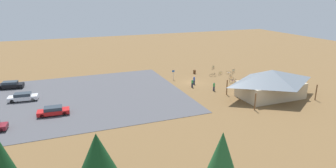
{
  "coord_description": "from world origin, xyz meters",
  "views": [
    {
      "loc": [
        26.43,
        52.99,
        17.58
      ],
      "look_at": [
        6.64,
        2.69,
        1.2
      ],
      "focal_mm": 31.25,
      "sensor_mm": 36.0,
      "label": 1
    }
  ],
  "objects_px": {
    "car_red_by_curb": "(53,111)",
    "pine_far_east": "(98,157)",
    "bicycle_white_front_row": "(229,73)",
    "bicycle_green_near_sign": "(213,68)",
    "car_black_front_row": "(10,85)",
    "bike_pavilion": "(271,82)",
    "bicycle_orange_lone_west": "(231,78)",
    "car_white_second_row": "(23,97)",
    "bicycle_yellow_edge_south": "(220,73)",
    "bicycle_black_lone_east": "(213,75)",
    "visitor_near_lot": "(194,80)",
    "bicycle_purple_yard_front": "(233,81)",
    "bicycle_red_by_bin": "(243,80)",
    "bicycle_teal_yard_center": "(233,71)",
    "lot_sign": "(173,73)",
    "trash_bin": "(194,72)",
    "visitor_by_pavilion": "(214,86)",
    "pine_west": "(222,158)",
    "visitor_at_bikes": "(192,83)"
  },
  "relations": [
    {
      "from": "bicycle_purple_yard_front",
      "to": "bicycle_orange_lone_west",
      "type": "height_order",
      "value": "bicycle_purple_yard_front"
    },
    {
      "from": "bike_pavilion",
      "to": "car_black_front_row",
      "type": "height_order",
      "value": "bike_pavilion"
    },
    {
      "from": "bike_pavilion",
      "to": "lot_sign",
      "type": "height_order",
      "value": "bike_pavilion"
    },
    {
      "from": "bicycle_red_by_bin",
      "to": "bicycle_black_lone_east",
      "type": "relative_size",
      "value": 0.83
    },
    {
      "from": "bicycle_black_lone_east",
      "to": "visitor_at_bikes",
      "type": "relative_size",
      "value": 0.97
    },
    {
      "from": "car_red_by_curb",
      "to": "bicycle_black_lone_east",
      "type": "bearing_deg",
      "value": -162.57
    },
    {
      "from": "bicycle_black_lone_east",
      "to": "bicycle_teal_yard_center",
      "type": "xyz_separation_m",
      "value": [
        -6.26,
        -1.2,
        0.04
      ]
    },
    {
      "from": "bicycle_black_lone_east",
      "to": "car_red_by_curb",
      "type": "height_order",
      "value": "car_red_by_curb"
    },
    {
      "from": "bicycle_yellow_edge_south",
      "to": "visitor_near_lot",
      "type": "distance_m",
      "value": 10.11
    },
    {
      "from": "pine_far_east",
      "to": "bicycle_purple_yard_front",
      "type": "relative_size",
      "value": 3.8
    },
    {
      "from": "pine_west",
      "to": "car_black_front_row",
      "type": "distance_m",
      "value": 49.11
    },
    {
      "from": "bicycle_yellow_edge_south",
      "to": "car_red_by_curb",
      "type": "xyz_separation_m",
      "value": [
        36.32,
        11.3,
        0.35
      ]
    },
    {
      "from": "bicycle_red_by_bin",
      "to": "bicycle_black_lone_east",
      "type": "height_order",
      "value": "bicycle_black_lone_east"
    },
    {
      "from": "bicycle_teal_yard_center",
      "to": "bicycle_green_near_sign",
      "type": "distance_m",
      "value": 5.64
    },
    {
      "from": "bicycle_yellow_edge_south",
      "to": "car_white_second_row",
      "type": "height_order",
      "value": "car_white_second_row"
    },
    {
      "from": "bicycle_yellow_edge_south",
      "to": "car_white_second_row",
      "type": "bearing_deg",
      "value": 3.69
    },
    {
      "from": "bike_pavilion",
      "to": "bicycle_red_by_bin",
      "type": "xyz_separation_m",
      "value": [
        -1.61,
        -10.27,
        -2.49
      ]
    },
    {
      "from": "bicycle_yellow_edge_south",
      "to": "car_black_front_row",
      "type": "relative_size",
      "value": 0.28
    },
    {
      "from": "car_black_front_row",
      "to": "bike_pavilion",
      "type": "bearing_deg",
      "value": 152.64
    },
    {
      "from": "bicycle_black_lone_east",
      "to": "bicycle_white_front_row",
      "type": "distance_m",
      "value": 4.37
    },
    {
      "from": "lot_sign",
      "to": "pine_far_east",
      "type": "xyz_separation_m",
      "value": [
        21.06,
        34.09,
        3.02
      ]
    },
    {
      "from": "car_black_front_row",
      "to": "bicycle_white_front_row",
      "type": "bearing_deg",
      "value": 171.79
    },
    {
      "from": "bicycle_black_lone_east",
      "to": "visitor_by_pavilion",
      "type": "xyz_separation_m",
      "value": [
        5.06,
        9.17,
        0.56
      ]
    },
    {
      "from": "bicycle_red_by_bin",
      "to": "bicycle_teal_yard_center",
      "type": "relative_size",
      "value": 0.88
    },
    {
      "from": "bicycle_black_lone_east",
      "to": "visitor_near_lot",
      "type": "relative_size",
      "value": 0.93
    },
    {
      "from": "bicycle_white_front_row",
      "to": "visitor_by_pavilion",
      "type": "height_order",
      "value": "visitor_by_pavilion"
    },
    {
      "from": "trash_bin",
      "to": "bicycle_teal_yard_center",
      "type": "xyz_separation_m",
      "value": [
        -9.04,
        2.57,
        -0.06
      ]
    },
    {
      "from": "bicycle_green_near_sign",
      "to": "lot_sign",
      "type": "bearing_deg",
      "value": 22.09
    },
    {
      "from": "bicycle_white_front_row",
      "to": "bicycle_green_near_sign",
      "type": "distance_m",
      "value": 6.13
    },
    {
      "from": "car_black_front_row",
      "to": "visitor_near_lot",
      "type": "distance_m",
      "value": 36.54
    },
    {
      "from": "bicycle_yellow_edge_south",
      "to": "car_red_by_curb",
      "type": "bearing_deg",
      "value": 17.28
    },
    {
      "from": "car_red_by_curb",
      "to": "pine_west",
      "type": "bearing_deg",
      "value": 115.68
    },
    {
      "from": "trash_bin",
      "to": "visitor_by_pavilion",
      "type": "distance_m",
      "value": 13.15
    },
    {
      "from": "bicycle_white_front_row",
      "to": "bicycle_purple_yard_front",
      "type": "bearing_deg",
      "value": 64.49
    },
    {
      "from": "bike_pavilion",
      "to": "visitor_at_bikes",
      "type": "xyz_separation_m",
      "value": [
        10.4,
        -10.5,
        -1.99
      ]
    },
    {
      "from": "bicycle_orange_lone_west",
      "to": "car_white_second_row",
      "type": "relative_size",
      "value": 0.37
    },
    {
      "from": "visitor_at_bikes",
      "to": "visitor_near_lot",
      "type": "height_order",
      "value": "visitor_near_lot"
    },
    {
      "from": "bike_pavilion",
      "to": "bicycle_yellow_edge_south",
      "type": "height_order",
      "value": "bike_pavilion"
    },
    {
      "from": "car_red_by_curb",
      "to": "pine_far_east",
      "type": "bearing_deg",
      "value": 98.99
    },
    {
      "from": "bike_pavilion",
      "to": "visitor_by_pavilion",
      "type": "bearing_deg",
      "value": -42.63
    },
    {
      "from": "pine_far_east",
      "to": "bicycle_black_lone_east",
      "type": "bearing_deg",
      "value": -132.52
    },
    {
      "from": "bike_pavilion",
      "to": "car_white_second_row",
      "type": "height_order",
      "value": "bike_pavilion"
    },
    {
      "from": "bike_pavilion",
      "to": "lot_sign",
      "type": "xyz_separation_m",
      "value": [
        11.81,
        -17.02,
        -1.45
      ]
    },
    {
      "from": "bicycle_orange_lone_west",
      "to": "car_white_second_row",
      "type": "distance_m",
      "value": 41.25
    },
    {
      "from": "bicycle_red_by_bin",
      "to": "car_black_front_row",
      "type": "bearing_deg",
      "value": -15.36
    },
    {
      "from": "lot_sign",
      "to": "visitor_by_pavilion",
      "type": "height_order",
      "value": "lot_sign"
    },
    {
      "from": "bicycle_red_by_bin",
      "to": "visitor_near_lot",
      "type": "bearing_deg",
      "value": -10.18
    },
    {
      "from": "bicycle_yellow_edge_south",
      "to": "bicycle_orange_lone_west",
      "type": "distance_m",
      "value": 4.37
    },
    {
      "from": "bicycle_white_front_row",
      "to": "bicycle_teal_yard_center",
      "type": "height_order",
      "value": "bicycle_teal_yard_center"
    },
    {
      "from": "bicycle_purple_yard_front",
      "to": "bicycle_black_lone_east",
      "type": "distance_m",
      "value": 6.24
    }
  ]
}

